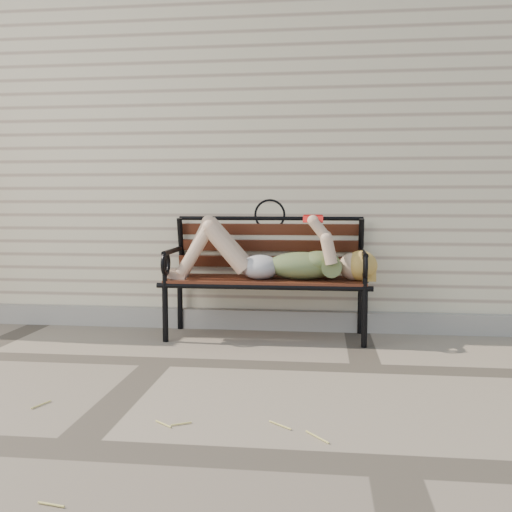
# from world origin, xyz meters

# --- Properties ---
(ground) EXTENTS (80.00, 80.00, 0.00)m
(ground) POSITION_xyz_m (0.00, 0.00, 0.00)
(ground) COLOR gray
(ground) RESTS_ON ground
(house_wall) EXTENTS (8.00, 4.00, 3.00)m
(house_wall) POSITION_xyz_m (0.00, 3.00, 1.50)
(house_wall) COLOR beige
(house_wall) RESTS_ON ground
(house_roof) EXTENTS (8.30, 4.30, 0.30)m
(house_roof) POSITION_xyz_m (0.00, 3.00, 3.15)
(house_roof) COLOR #4C3A36
(house_roof) RESTS_ON house_wall
(foundation_strip) EXTENTS (8.00, 0.10, 0.15)m
(foundation_strip) POSITION_xyz_m (0.00, 0.97, 0.07)
(foundation_strip) COLOR #9D9A8E
(foundation_strip) RESTS_ON ground
(garden_bench) EXTENTS (1.55, 0.62, 1.00)m
(garden_bench) POSITION_xyz_m (0.59, 0.80, 0.56)
(garden_bench) COLOR black
(garden_bench) RESTS_ON ground
(reading_woman) EXTENTS (1.46, 0.33, 0.46)m
(reading_woman) POSITION_xyz_m (0.60, 0.68, 0.60)
(reading_woman) COLOR #0A3F4B
(reading_woman) RESTS_ON ground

